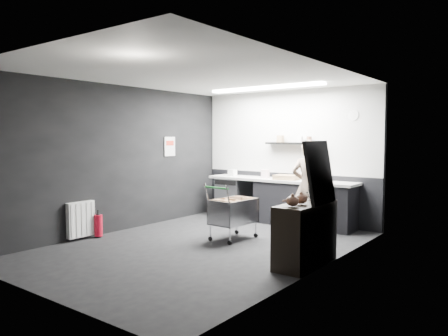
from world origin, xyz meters
The scene contains 22 objects.
floor centered at (0.00, 0.00, 0.00)m, with size 5.50×5.50×0.00m, color black.
ceiling centered at (0.00, 0.00, 2.70)m, with size 5.50×5.50×0.00m, color white.
wall_back centered at (0.00, 2.75, 1.35)m, with size 5.50×5.50×0.00m, color black.
wall_front centered at (0.00, -2.75, 1.35)m, with size 5.50×5.50×0.00m, color black.
wall_left centered at (-2.00, 0.00, 1.35)m, with size 5.50×5.50×0.00m, color black.
wall_right centered at (2.00, 0.00, 1.35)m, with size 5.50×5.50×0.00m, color black.
kitchen_wall_panel centered at (0.00, 2.73, 1.85)m, with size 3.95×0.02×1.70m, color beige.
dado_panel centered at (0.00, 2.73, 0.50)m, with size 3.95×0.02×1.00m, color black.
floating_shelf centered at (0.20, 2.62, 1.62)m, with size 1.20×0.22×0.04m, color black.
wall_clock centered at (1.40, 2.72, 2.15)m, with size 0.20×0.20×0.03m, color white.
poster centered at (-1.98, 1.30, 1.55)m, with size 0.02×0.30×0.40m, color silver.
poster_red_band centered at (-1.98, 1.30, 1.62)m, with size 0.01×0.22×0.10m, color red.
radiator centered at (-1.94, -0.90, 0.35)m, with size 0.10×0.50×0.60m, color white.
ceiling_strip centered at (0.00, 1.85, 2.67)m, with size 2.40×0.20×0.04m, color white.
prep_counter centered at (0.14, 2.42, 0.46)m, with size 3.20×0.61×0.90m.
person centered at (0.87, 1.97, 0.85)m, with size 0.62×0.41×1.70m, color #B9A792.
shopping_cart centered at (0.10, 0.70, 0.45)m, with size 0.56×0.88×0.94m.
sideboard centered at (1.78, 0.10, 0.54)m, with size 0.48×1.13×1.69m.
fire_extinguisher centered at (-1.85, -0.61, 0.22)m, with size 0.14×0.14×0.46m.
cardboard_box centered at (0.20, 2.37, 0.95)m, with size 0.46×0.35×0.09m, color #92744E.
pink_tub centered at (-0.34, 2.42, 0.99)m, with size 0.18×0.18×0.18m, color silver.
white_container centered at (-1.14, 2.37, 0.97)m, with size 0.16×0.13×0.14m, color white.
Camera 1 is at (4.43, -5.25, 1.74)m, focal length 35.00 mm.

